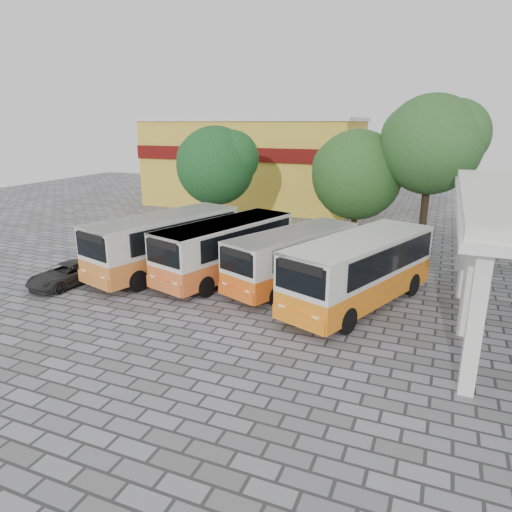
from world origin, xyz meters
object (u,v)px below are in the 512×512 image
at_px(bus_centre_right, 293,255).
at_px(bus_centre_left, 226,246).
at_px(bus_far_right, 361,267).
at_px(parked_car, 66,274).
at_px(bus_far_left, 165,240).

bearing_deg(bus_centre_right, bus_centre_left, -155.86).
height_order(bus_far_right, parked_car, bus_far_right).
height_order(bus_far_left, bus_far_right, bus_far_left).
height_order(bus_far_left, parked_car, bus_far_left).
relative_size(bus_centre_left, bus_centre_right, 1.06).
bearing_deg(bus_far_right, bus_centre_right, -179.06).
xyz_separation_m(bus_centre_left, parked_car, (-6.99, -4.08, -1.18)).
bearing_deg(parked_car, bus_far_left, 51.31).
xyz_separation_m(bus_centre_right, parked_car, (-10.64, -4.21, -1.06)).
distance_m(bus_centre_left, parked_car, 8.17).
xyz_separation_m(bus_far_left, parked_car, (-3.58, -3.61, -1.28)).
relative_size(bus_far_left, bus_far_right, 1.00).
bearing_deg(bus_far_right, bus_far_left, -162.70).
bearing_deg(bus_far_left, parked_car, -118.08).
height_order(bus_centre_left, bus_far_right, bus_far_right).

